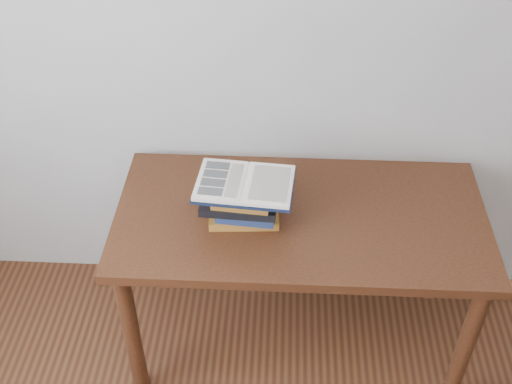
{
  "coord_description": "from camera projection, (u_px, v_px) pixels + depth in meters",
  "views": [
    {
      "loc": [
        -0.06,
        -0.27,
        2.19
      ],
      "look_at": [
        -0.14,
        1.29,
        0.87
      ],
      "focal_mm": 45.0,
      "sensor_mm": 36.0,
      "label": 1
    }
  ],
  "objects": [
    {
      "name": "desk",
      "position": [
        300.0,
        235.0,
        2.29
      ],
      "size": [
        1.29,
        0.65,
        0.69
      ],
      "color": "#472711",
      "rests_on": "ground"
    },
    {
      "name": "book_stack",
      "position": [
        243.0,
        201.0,
        2.16
      ],
      "size": [
        0.27,
        0.19,
        0.15
      ],
      "color": "olive",
      "rests_on": "desk"
    },
    {
      "name": "open_book",
      "position": [
        245.0,
        184.0,
        2.1
      ],
      "size": [
        0.34,
        0.25,
        0.03
      ],
      "rotation": [
        0.0,
        0.0,
        -0.09
      ],
      "color": "black",
      "rests_on": "book_stack"
    }
  ]
}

